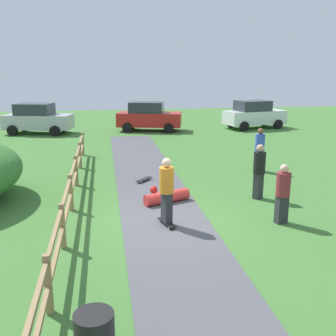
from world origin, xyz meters
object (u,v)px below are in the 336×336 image
object	(u,v)px
bystander_black	(259,169)
skateboard_loose	(144,179)
bystander_blue	(260,148)
parked_car_red	(149,116)
skater_fallen	(166,196)
parked_car_white	(254,114)
parked_car_silver	(37,119)
bystander_maroon	(283,191)
skater_riding	(167,188)

from	to	relation	value
bystander_black	skateboard_loose	bearing A→B (deg)	143.82
bystander_blue	parked_car_red	xyz separation A→B (m)	(-3.20, 11.30, -0.02)
skater_fallen	parked_car_white	distance (m)	16.81
parked_car_silver	bystander_maroon	bearing A→B (deg)	-62.11
skater_fallen	bystander_maroon	distance (m)	3.64
skateboard_loose	skater_fallen	bearing A→B (deg)	-80.06
bystander_black	bystander_maroon	bearing A→B (deg)	-94.51
skater_riding	bystander_maroon	xyz separation A→B (m)	(3.10, -0.31, -0.14)
skater_fallen	parked_car_silver	xyz separation A→B (m)	(-5.99, 14.52, 0.76)
skater_riding	parked_car_white	world-z (taller)	parked_car_white
skateboard_loose	bystander_blue	distance (m)	4.92
skater_riding	parked_car_red	world-z (taller)	parked_car_red
skater_riding	skater_fallen	size ratio (longest dim) A/B	1.21
skateboard_loose	parked_car_red	world-z (taller)	parked_car_red
bystander_black	bystander_blue	size ratio (longest dim) A/B	1.01
skater_fallen	bystander_black	bearing A→B (deg)	-1.38
parked_car_white	bystander_maroon	bearing A→B (deg)	-108.70
skater_fallen	bystander_black	world-z (taller)	bystander_black
skateboard_loose	bystander_maroon	xyz separation A→B (m)	(3.27, -4.60, 0.82)
parked_car_silver	parked_car_red	bearing A→B (deg)	0.01
bystander_black	parked_car_white	distance (m)	15.56
bystander_maroon	parked_car_silver	bearing A→B (deg)	117.89
skater_riding	parked_car_white	distance (m)	18.54
bystander_maroon	parked_car_silver	world-z (taller)	parked_car_silver
skateboard_loose	parked_car_silver	xyz separation A→B (m)	(-5.56, 12.08, 0.87)
parked_car_red	parked_car_white	xyz separation A→B (m)	(7.34, -0.02, 0.00)
bystander_black	parked_car_red	bearing A→B (deg)	97.28
skater_fallen	bystander_maroon	world-z (taller)	bystander_maroon
bystander_black	parked_car_silver	size ratio (longest dim) A/B	0.40
skateboard_loose	parked_car_red	size ratio (longest dim) A/B	0.16
skater_riding	skateboard_loose	bearing A→B (deg)	92.25
skateboard_loose	parked_car_white	bearing A→B (deg)	53.54
skater_riding	skater_fallen	distance (m)	2.05
skater_fallen	bystander_blue	size ratio (longest dim) A/B	0.85
skater_fallen	skateboard_loose	xyz separation A→B (m)	(-0.43, 2.44, -0.11)
skateboard_loose	bystander_blue	xyz separation A→B (m)	(4.78, 0.77, 0.89)
bystander_black	bystander_maroon	size ratio (longest dim) A/B	1.08
skater_fallen	parked_car_red	distance (m)	14.58
bystander_maroon	parked_car_red	world-z (taller)	parked_car_red
bystander_black	parked_car_white	world-z (taller)	parked_car_white
skateboard_loose	parked_car_red	bearing A→B (deg)	82.59
parked_car_red	bystander_maroon	bearing A→B (deg)	-84.18
skater_riding	parked_car_silver	bearing A→B (deg)	109.28
bystander_maroon	skateboard_loose	bearing A→B (deg)	125.40
skater_riding	skater_fallen	bearing A→B (deg)	82.04
skater_fallen	parked_car_white	bearing A→B (deg)	59.67
skater_fallen	bystander_blue	xyz separation A→B (m)	(4.35, 3.21, 0.78)
skater_fallen	skateboard_loose	distance (m)	2.48
parked_car_white	skateboard_loose	bearing A→B (deg)	-126.46
parked_car_silver	skater_riding	bearing A→B (deg)	-70.72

